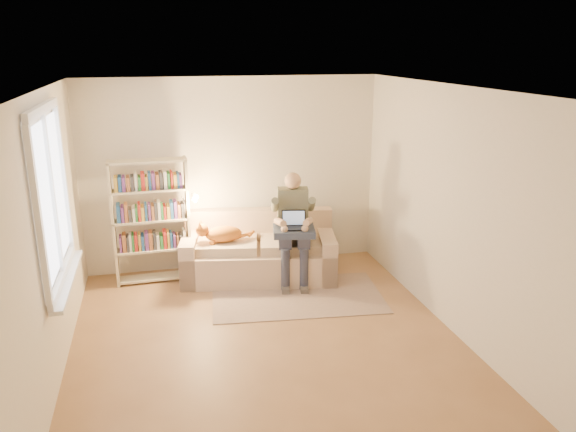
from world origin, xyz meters
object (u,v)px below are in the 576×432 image
object	(u,v)px
laptop	(293,223)
person	(293,222)
cat	(221,234)
bookshelf	(151,215)
sofa	(259,254)

from	to	relation	value
laptop	person	bearing A→B (deg)	84.75
cat	laptop	distance (m)	0.95
cat	bookshelf	bearing A→B (deg)	177.10
sofa	person	bearing A→B (deg)	-18.69
bookshelf	sofa	bearing A→B (deg)	-9.05
person	cat	bearing A→B (deg)	178.51
laptop	bookshelf	distance (m)	1.82
laptop	bookshelf	world-z (taller)	bookshelf
sofa	laptop	xyz separation A→B (m)	(0.38, -0.35, 0.51)
sofa	bookshelf	world-z (taller)	bookshelf
person	laptop	xyz separation A→B (m)	(-0.03, -0.12, 0.02)
cat	bookshelf	size ratio (longest dim) A/B	0.45
sofa	person	size ratio (longest dim) A/B	1.49
sofa	bookshelf	distance (m)	1.49
bookshelf	cat	bearing A→B (deg)	-15.43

